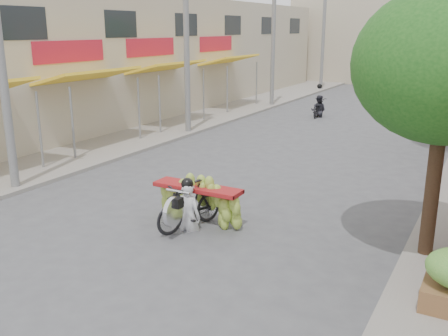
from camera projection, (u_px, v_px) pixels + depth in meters
The scene contains 12 objects.
ground at pixel (80, 279), 9.13m from camera, with size 120.00×120.00×0.00m, color #525257.
sidewalk_left at pixel (194, 119), 25.02m from camera, with size 4.00×60.00×0.12m, color gray.
shophouse_row_left at pixel (101, 57), 25.68m from camera, with size 9.77×40.00×6.00m.
far_building at pixel (419, 40), 40.20m from camera, with size 20.00×6.00×7.00m, color #B7AB91.
utility_pole_mid at pixel (186, 38), 20.67m from camera, with size 0.60×0.24×8.00m.
utility_pole_far at pixel (273, 36), 28.25m from camera, with size 0.60×0.24×8.00m.
utility_pole_back at pixel (323, 34), 35.83m from camera, with size 0.60×0.24×8.00m.
street_tree_near at pixel (447, 66), 8.96m from camera, with size 3.40×3.40×5.25m.
banana_motorbike at pixel (192, 198), 11.38m from camera, with size 2.20×1.98×2.05m.
bg_motorbike_a at pixel (319, 103), 25.68m from camera, with size 0.82×1.66×1.95m.
bg_motorbike_b at pixel (428, 99), 26.18m from camera, with size 1.14×1.68×1.95m.
bg_motorbike_c at pixel (409, 90), 30.58m from camera, with size 1.13×1.68×1.95m.
Camera 1 is at (6.30, -5.93, 4.44)m, focal length 40.00 mm.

